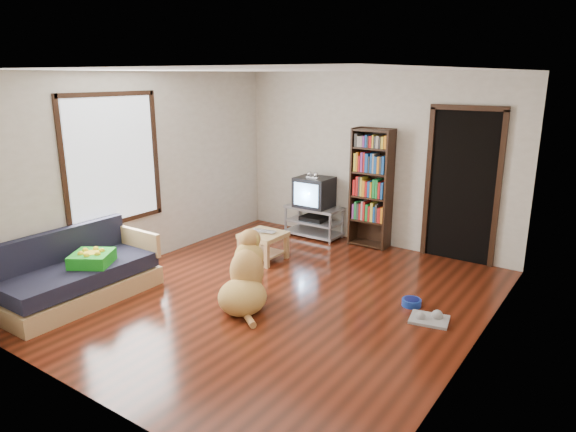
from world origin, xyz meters
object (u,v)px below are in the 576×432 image
Objects in this scene: grey_rag at (429,320)px; tv_stand at (314,220)px; bookshelf at (372,182)px; laptop at (262,233)px; sofa at (79,278)px; coffee_table at (263,241)px; green_cushion at (92,259)px; dog at (246,279)px; dog_bowl at (412,302)px; crt_tv at (315,192)px.

tv_stand reaches higher than grey_rag.
laptop is at bearing -122.74° from bookshelf.
coffee_table is at bearing 66.83° from sofa.
green_cushion is 2.30m from laptop.
grey_rag is 0.22× the size of sofa.
dog is at bearing -94.37° from bookshelf.
sofa is 2.48m from coffee_table.
grey_rag is at bearing -39.81° from dog_bowl.
laptop is at bearing 120.22° from dog.
laptop is 2.46m from sofa.
crt_tv reaches higher than dog.
dog_bowl is 2.34m from coffee_table.
coffee_table is (0.00, -1.37, -0.46)m from crt_tv.
green_cushion is 3.64m from crt_tv.
bookshelf is (0.95, 0.09, 0.73)m from tv_stand.
crt_tv reaches higher than grey_rag.
green_cushion is 3.73m from dog_bowl.
coffee_table is at bearing 79.56° from laptop.
tv_stand is at bearing 145.43° from dog_bowl.
sofa reaches higher than coffee_table.
dog_bowl is at bearing -5.93° from coffee_table.
tv_stand reaches higher than laptop.
green_cushion is 1.21× the size of laptop.
dog_bowl is at bearing 31.82° from sofa.
laptop is 0.14m from coffee_table.
coffee_table is 0.57× the size of dog.
dog_bowl is 3.87m from sofa.
tv_stand is 1.55× the size of crt_tv.
green_cushion is 3.87m from grey_rag.
coffee_table is (-0.95, -1.45, -0.72)m from bookshelf.
crt_tv reaches higher than dog_bowl.
green_cushion is 0.45× the size of dog.
dog_bowl is at bearing -34.94° from crt_tv.
laptop is at bearing 66.56° from sofa.
coffee_table is (-2.61, 0.49, 0.27)m from grey_rag.
laptop is 2.68m from grey_rag.
dog reaches higher than sofa.
laptop is at bearing -90.00° from coffee_table.
dog_bowl is at bearing -51.09° from bookshelf.
grey_rag is (3.46, 1.67, -0.48)m from green_cushion.
grey_rag is 0.41× the size of dog.
coffee_table is 1.50m from dog.
dog is (1.59, 0.86, -0.17)m from green_cushion.
tv_stand is 3.76m from sofa.
coffee_table is at bearing 36.05° from green_cushion.
grey_rag is 4.01m from sofa.
crt_tv is (-2.31, 1.61, 0.70)m from dog_bowl.
green_cushion is 0.78× the size of coffee_table.
tv_stand is at bearing 105.60° from dog.
sofa is (-3.59, -1.79, 0.25)m from grey_rag.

